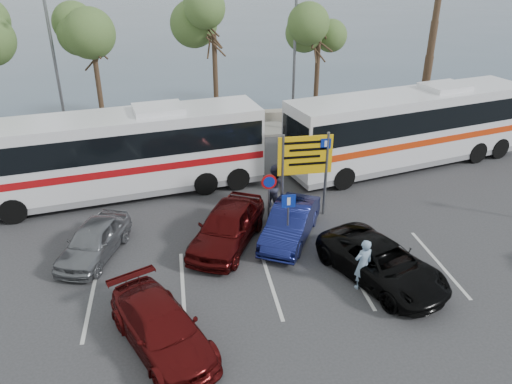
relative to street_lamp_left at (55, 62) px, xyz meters
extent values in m
plane|color=#313134|center=(10.00, -13.52, -4.60)|extent=(120.00, 120.00, 0.00)
cube|color=gray|center=(10.00, 0.48, -4.52)|extent=(44.00, 2.40, 0.15)
cube|color=gray|center=(10.00, 2.48, -4.30)|extent=(48.00, 0.80, 0.60)
plane|color=#405467|center=(10.00, 46.48, -4.59)|extent=(140.00, 140.00, 0.00)
cylinder|color=#382619|center=(2.00, 0.48, -1.93)|extent=(0.28, 0.28, 5.04)
cylinder|color=#382619|center=(8.50, 0.48, -1.65)|extent=(0.28, 0.28, 5.60)
cylinder|color=#382619|center=(14.50, 0.48, -1.86)|extent=(0.28, 0.28, 5.18)
cylinder|color=#382619|center=(21.50, 0.48, 0.55)|extent=(0.48, 0.48, 10.00)
cylinder|color=slate|center=(0.00, 0.08, -0.45)|extent=(0.16, 0.16, 8.00)
cylinder|color=slate|center=(13.00, 0.08, -0.45)|extent=(0.16, 0.16, 8.00)
cylinder|color=slate|center=(10.10, -10.32, -2.80)|extent=(0.12, 0.12, 3.60)
cylinder|color=slate|center=(11.90, -10.32, -2.80)|extent=(0.12, 0.12, 3.60)
cube|color=yellow|center=(11.00, -10.32, -1.90)|extent=(2.20, 0.06, 1.60)
cube|color=#0C2699|center=(11.80, -10.36, -1.45)|extent=(0.42, 0.01, 0.42)
cylinder|color=slate|center=(9.40, -11.12, -3.50)|extent=(0.07, 0.07, 2.20)
cylinder|color=#B20C0C|center=(9.40, -11.15, -2.55)|extent=(0.60, 0.03, 0.60)
cylinder|color=slate|center=(9.80, -12.72, -3.50)|extent=(0.07, 0.07, 2.20)
cube|color=#0C2699|center=(9.80, -12.74, -2.60)|extent=(0.50, 0.03, 0.50)
cube|color=white|center=(3.50, -7.02, -2.47)|extent=(12.87, 4.77, 3.10)
cube|color=black|center=(3.50, -7.02, -1.92)|extent=(12.63, 4.77, 1.10)
cube|color=#A80C11|center=(3.50, -7.02, -2.97)|extent=(12.75, 4.78, 0.32)
cube|color=gray|center=(3.50, -7.02, -4.02)|extent=(12.74, 4.72, 0.58)
cube|color=white|center=(3.50, -7.02, -0.80)|extent=(2.35, 2.01, 0.25)
cube|color=white|center=(17.50, -5.89, -2.45)|extent=(13.04, 5.66, 3.14)
cube|color=black|center=(17.50, -5.89, -1.89)|extent=(12.80, 5.64, 1.12)
cube|color=red|center=(17.50, -5.89, -2.95)|extent=(12.93, 5.66, 0.32)
cube|color=gray|center=(17.50, -5.89, -4.01)|extent=(12.91, 5.61, 0.59)
cube|color=white|center=(17.50, -5.89, -0.75)|extent=(2.47, 2.16, 0.26)
imported|color=slate|center=(2.87, -12.02, -3.95)|extent=(2.72, 4.07, 1.29)
imported|color=#11174F|center=(10.07, -12.02, -3.93)|extent=(3.19, 4.26, 1.34)
imported|color=#530D0E|center=(5.27, -17.02, -3.97)|extent=(3.47, 4.71, 1.27)
imported|color=#400909|center=(7.67, -12.02, -3.82)|extent=(3.72, 4.89, 1.55)
imported|color=black|center=(12.47, -15.08, -3.94)|extent=(3.87, 5.24, 1.32)
imported|color=#819FBC|center=(11.68, -15.38, -3.70)|extent=(0.74, 0.57, 1.79)
imported|color=#34364E|center=(10.00, -9.36, -3.63)|extent=(1.10, 1.18, 1.95)
camera|label=1|loc=(6.07, -27.97, 5.46)|focal=35.00mm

